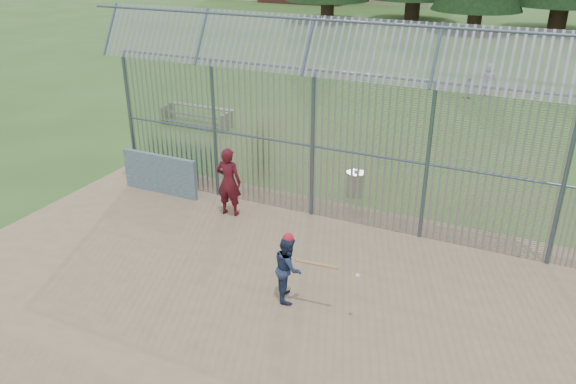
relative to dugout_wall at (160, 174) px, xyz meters
The scene contains 11 objects.
ground 5.47m from the dugout_wall, 32.23° to the right, with size 120.00×120.00×0.00m, color #2D511E.
dirt_infield 5.75m from the dugout_wall, 36.47° to the right, with size 14.00×10.00×0.02m, color #756047.
dugout_wall is the anchor object (origin of this frame).
batter 6.54m from the dugout_wall, 29.44° to the right, with size 0.70×0.55×1.44m, color navy.
onlooker 2.62m from the dugout_wall, ahead, with size 0.70×0.46×1.92m, color maroon.
bg_kid_standing 17.53m from the dugout_wall, 65.57° to the left, with size 0.75×0.49×1.54m, color gray.
bg_kid_seated 16.27m from the dugout_wall, 66.36° to the left, with size 0.60×0.25×1.03m, color slate.
batting_gear 6.80m from the dugout_wall, 28.84° to the right, with size 1.72×0.36×0.50m.
trash_can 5.76m from the dugout_wall, 23.55° to the left, with size 0.56×0.56×0.82m.
bleacher 6.56m from the dugout_wall, 114.46° to the left, with size 3.00×0.95×0.72m.
backstop_fence 6.66m from the dugout_wall, ahead, with size 20.09×0.81×5.30m.
Camera 1 is at (5.32, -9.28, 6.99)m, focal length 35.00 mm.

